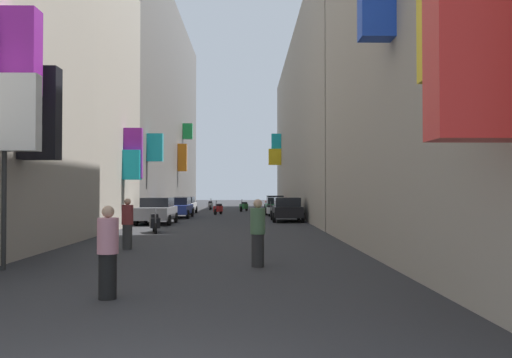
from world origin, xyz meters
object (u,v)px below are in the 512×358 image
object	(u,v)px
parked_car_red	(275,203)
scooter_black	(155,223)
scooter_white	(270,210)
pedestrian_near_left	(258,233)
scooter_silver	(211,205)
parked_car_white	(184,205)
parked_car_green	(277,205)
pedestrian_near_right	(127,224)
scooter_red	(218,209)
parked_car_grey	(157,210)
parked_car_black	(287,209)
traffic_light_near_corner	(4,145)
scooter_green	(244,206)
parked_car_blue	(178,207)
pedestrian_crossing	(108,252)

from	to	relation	value
parked_car_red	scooter_black	bearing A→B (deg)	-105.04
scooter_white	pedestrian_near_left	bearing A→B (deg)	-93.12
scooter_silver	parked_car_red	bearing A→B (deg)	-24.27
parked_car_red	scooter_black	xyz separation A→B (m)	(-6.81, -25.35, -0.30)
parked_car_white	parked_car_green	xyz separation A→B (m)	(7.62, -1.49, -0.01)
parked_car_green	pedestrian_near_right	bearing A→B (deg)	-104.43
pedestrian_near_left	scooter_red	bearing A→B (deg)	95.24
parked_car_grey	pedestrian_near_left	distance (m)	17.91
parked_car_black	scooter_black	size ratio (longest dim) A/B	2.32
scooter_red	traffic_light_near_corner	bearing A→B (deg)	-97.00
parked_car_white	parked_car_black	distance (m)	13.22
scooter_green	pedestrian_near_left	xyz separation A→B (m)	(0.63, -35.12, 0.40)
parked_car_black	pedestrian_near_right	xyz separation A→B (m)	(-6.44, -15.41, 0.06)
parked_car_blue	parked_car_red	bearing A→B (deg)	58.06
parked_car_black	scooter_red	world-z (taller)	parked_car_black
parked_car_white	parked_car_grey	bearing A→B (deg)	-89.93
scooter_black	traffic_light_near_corner	size ratio (longest dim) A/B	0.39
scooter_green	pedestrian_crossing	world-z (taller)	pedestrian_crossing
parked_car_blue	traffic_light_near_corner	bearing A→B (deg)	-92.31
scooter_silver	pedestrian_near_left	size ratio (longest dim) A/B	1.08
parked_car_grey	scooter_black	size ratio (longest dim) A/B	2.40
parked_car_blue	scooter_white	xyz separation A→B (m)	(6.61, 1.14, -0.30)
traffic_light_near_corner	scooter_white	bearing A→B (deg)	73.51
parked_car_blue	scooter_red	world-z (taller)	parked_car_blue
parked_car_white	scooter_white	bearing A→B (deg)	-35.99
scooter_green	scooter_red	bearing A→B (deg)	-107.59
pedestrian_crossing	parked_car_green	bearing A→B (deg)	81.52
parked_car_grey	parked_car_red	distance (m)	20.61
scooter_green	pedestrian_near_left	world-z (taller)	pedestrian_near_left
scooter_silver	scooter_white	world-z (taller)	same
parked_car_black	pedestrian_near_left	size ratio (longest dim) A/B	2.35
pedestrian_near_right	pedestrian_near_left	bearing A→B (deg)	-43.83
pedestrian_near_left	pedestrian_near_right	bearing A→B (deg)	136.17
parked_car_white	pedestrian_crossing	world-z (taller)	pedestrian_crossing
pedestrian_near_right	scooter_red	bearing A→B (deg)	86.27
scooter_silver	traffic_light_near_corner	xyz separation A→B (m)	(-2.25, -39.41, 2.59)
scooter_white	pedestrian_near_left	xyz separation A→B (m)	(-1.37, -25.20, 0.40)
parked_car_black	scooter_white	size ratio (longest dim) A/B	2.23
parked_car_grey	parked_car_green	size ratio (longest dim) A/B	0.94
parked_car_black	pedestrian_crossing	world-z (taller)	pedestrian_crossing
scooter_white	scooter_green	bearing A→B (deg)	101.39
parked_car_black	pedestrian_near_left	distance (m)	19.61
parked_car_grey	scooter_red	bearing A→B (deg)	76.24
parked_car_green	scooter_white	distance (m)	3.61
parked_car_blue	scooter_green	xyz separation A→B (m)	(4.61, 11.06, -0.30)
parked_car_grey	parked_car_white	distance (m)	13.17
parked_car_blue	scooter_black	size ratio (longest dim) A/B	2.53
parked_car_red	scooter_green	bearing A→B (deg)	-160.89
scooter_black	parked_car_grey	bearing A→B (deg)	98.90
parked_car_grey	parked_car_green	distance (m)	13.94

